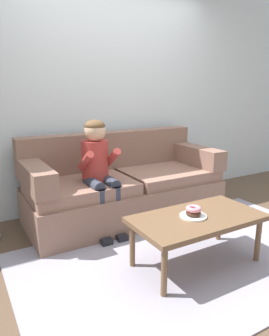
{
  "coord_description": "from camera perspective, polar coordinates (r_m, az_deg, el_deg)",
  "views": [
    {
      "loc": [
        -1.64,
        -2.09,
        1.39
      ],
      "look_at": [
        -0.18,
        0.45,
        0.65
      ],
      "focal_mm": 33.85,
      "sensor_mm": 36.0,
      "label": 1
    }
  ],
  "objects": [
    {
      "name": "ground",
      "position": [
        3.0,
        7.56,
        -13.56
      ],
      "size": [
        10.0,
        10.0,
        0.0
      ],
      "primitive_type": "plane",
      "color": "brown"
    },
    {
      "name": "wall_back",
      "position": [
        3.86,
        -4.77,
        14.26
      ],
      "size": [
        8.0,
        0.1,
        2.8
      ],
      "primitive_type": "cube",
      "color": "silver",
      "rests_on": "ground"
    },
    {
      "name": "area_rug",
      "position": [
        2.83,
        10.74,
        -15.39
      ],
      "size": [
        2.9,
        1.71,
        0.01
      ],
      "primitive_type": "cube",
      "color": "#9993A3",
      "rests_on": "ground"
    },
    {
      "name": "couch",
      "position": [
        3.48,
        -2.08,
        -3.49
      ],
      "size": [
        2.08,
        0.9,
        0.91
      ],
      "color": "#846051",
      "rests_on": "ground"
    },
    {
      "name": "coffee_table",
      "position": [
        2.57,
        11.23,
        -9.38
      ],
      "size": [
        1.05,
        0.56,
        0.42
      ],
      "color": "brown",
      "rests_on": "ground"
    },
    {
      "name": "person_child",
      "position": [
        3.06,
        -6.54,
        0.47
      ],
      "size": [
        0.34,
        0.58,
        1.1
      ],
      "color": "#AD3833",
      "rests_on": "ground"
    },
    {
      "name": "plate",
      "position": [
        2.53,
        10.52,
        -8.5
      ],
      "size": [
        0.21,
        0.21,
        0.01
      ],
      "primitive_type": "cylinder",
      "color": "white",
      "rests_on": "coffee_table"
    },
    {
      "name": "donut",
      "position": [
        2.52,
        10.54,
        -7.97
      ],
      "size": [
        0.13,
        0.13,
        0.04
      ],
      "primitive_type": "torus",
      "rotation": [
        0.0,
        0.0,
        1.64
      ],
      "color": "#422619",
      "rests_on": "plate"
    },
    {
      "name": "donut_second",
      "position": [
        2.51,
        10.58,
        -7.21
      ],
      "size": [
        0.17,
        0.17,
        0.04
      ],
      "primitive_type": "torus",
      "rotation": [
        0.0,
        0.0,
        0.77
      ],
      "color": "pink",
      "rests_on": "donut"
    }
  ]
}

